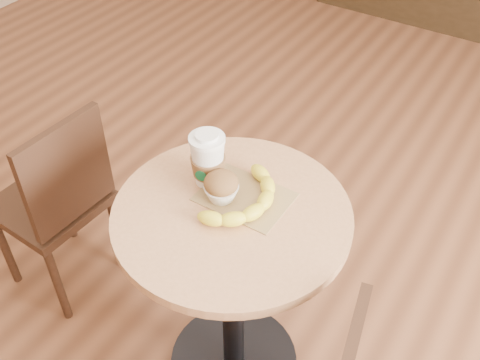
# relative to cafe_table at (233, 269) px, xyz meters

# --- Properties ---
(cafe_table) EXTENTS (0.64, 0.64, 0.75)m
(cafe_table) POSITION_rel_cafe_table_xyz_m (0.00, 0.00, 0.00)
(cafe_table) COLOR black
(cafe_table) RESTS_ON ground
(chair_left) EXTENTS (0.37, 0.37, 0.80)m
(chair_left) POSITION_rel_cafe_table_xyz_m (-0.72, -0.02, -0.07)
(chair_left) COLOR #341E12
(chair_left) RESTS_ON ground
(kraft_bag) EXTENTS (0.24, 0.18, 0.00)m
(kraft_bag) POSITION_rel_cafe_table_xyz_m (0.00, 0.06, 0.24)
(kraft_bag) COLOR olive
(kraft_bag) RESTS_ON cafe_table
(coffee_cup) EXTENTS (0.10, 0.10, 0.16)m
(coffee_cup) POSITION_rel_cafe_table_xyz_m (-0.12, 0.06, 0.31)
(coffee_cup) COLOR silver
(coffee_cup) RESTS_ON cafe_table
(muffin) EXTENTS (0.10, 0.10, 0.09)m
(muffin) POSITION_rel_cafe_table_xyz_m (-0.05, 0.02, 0.29)
(muffin) COLOR silver
(muffin) RESTS_ON kraft_bag
(banana) EXTENTS (0.20, 0.31, 0.04)m
(banana) POSITION_rel_cafe_table_xyz_m (0.02, 0.04, 0.26)
(banana) COLOR yellow
(banana) RESTS_ON kraft_bag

